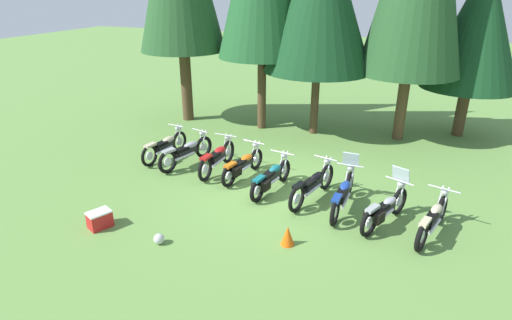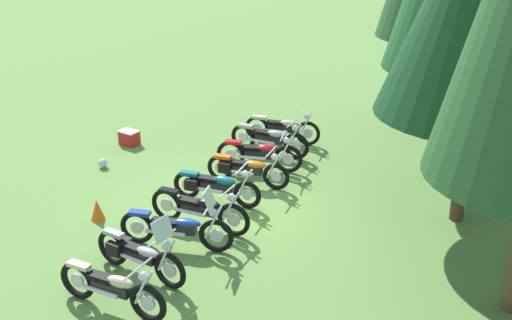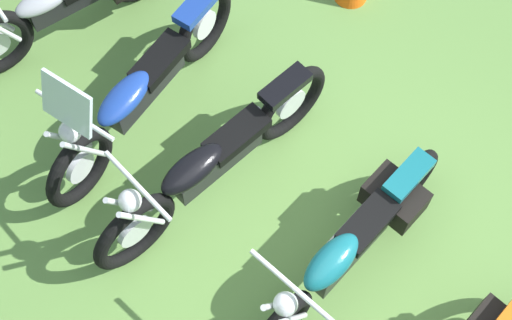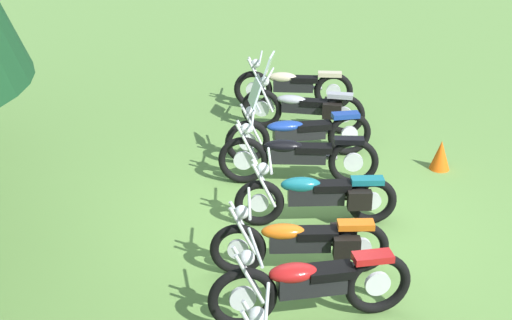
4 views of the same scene
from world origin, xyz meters
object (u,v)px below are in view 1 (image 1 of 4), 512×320
object	(u,v)px
dropped_helmet	(159,239)
motorcycle_0	(165,146)
picnic_cooler	(100,219)
traffic_cone	(288,235)
motorcycle_6	(343,193)
motorcycle_5	(313,184)
motorcycle_8	(433,219)
pine_tree_4	(479,25)
motorcycle_4	(271,177)
motorcycle_2	(217,157)
motorcycle_7	(385,209)
motorcycle_1	(187,152)
motorcycle_3	(242,165)

from	to	relation	value
dropped_helmet	motorcycle_0	bearing A→B (deg)	120.58
picnic_cooler	traffic_cone	bearing A→B (deg)	11.66
motorcycle_6	motorcycle_0	bearing A→B (deg)	80.25
motorcycle_5	dropped_helmet	xyz separation A→B (m)	(-2.77, -3.38, -0.34)
motorcycle_8	pine_tree_4	distance (m)	8.99
motorcycle_4	dropped_helmet	xyz separation A→B (m)	(-1.53, -3.43, -0.31)
traffic_cone	motorcycle_0	bearing A→B (deg)	147.47
motorcycle_2	motorcycle_7	bearing A→B (deg)	-103.15
dropped_helmet	motorcycle_5	bearing A→B (deg)	50.68
motorcycle_1	motorcycle_6	bearing A→B (deg)	-85.66
traffic_cone	pine_tree_4	bearing A→B (deg)	67.22
motorcycle_0	motorcycle_6	world-z (taller)	motorcycle_6
motorcycle_8	pine_tree_4	xyz separation A→B (m)	(1.00, 8.12, 3.73)
motorcycle_7	motorcycle_8	world-z (taller)	motorcycle_7
motorcycle_7	motorcycle_6	bearing A→B (deg)	92.11
motorcycle_1	dropped_helmet	distance (m)	4.59
motorcycle_4	traffic_cone	distance (m)	2.71
motorcycle_3	motorcycle_6	distance (m)	3.33
motorcycle_3	picnic_cooler	xyz separation A→B (m)	(-2.18, -3.87, -0.22)
pine_tree_4	traffic_cone	bearing A→B (deg)	-112.78
motorcycle_4	picnic_cooler	distance (m)	4.68
motorcycle_8	motorcycle_1	bearing A→B (deg)	94.41
motorcycle_7	motorcycle_8	bearing A→B (deg)	-70.86
motorcycle_2	pine_tree_4	xyz separation A→B (m)	(7.36, 6.58, 3.70)
motorcycle_4	motorcycle_7	bearing A→B (deg)	-91.93
pine_tree_4	motorcycle_0	bearing A→B (deg)	-146.73
dropped_helmet	pine_tree_4	bearing A→B (deg)	57.46
motorcycle_1	motorcycle_6	world-z (taller)	motorcycle_6
motorcycle_5	dropped_helmet	distance (m)	4.39
motorcycle_6	dropped_helmet	bearing A→B (deg)	133.14
motorcycle_7	picnic_cooler	distance (m)	7.01
motorcycle_0	motorcycle_7	size ratio (longest dim) A/B	1.11
motorcycle_5	pine_tree_4	distance (m)	9.19
motorcycle_5	traffic_cone	distance (m)	2.36
motorcycle_2	motorcycle_4	world-z (taller)	motorcycle_2
dropped_helmet	motorcycle_6	bearing A→B (deg)	40.73
motorcycle_6	picnic_cooler	bearing A→B (deg)	121.79
motorcycle_2	motorcycle_3	world-z (taller)	motorcycle_2
motorcycle_1	motorcycle_7	xyz separation A→B (m)	(6.43, -1.55, -0.01)
motorcycle_2	traffic_cone	xyz separation A→B (m)	(3.29, -3.12, -0.24)
motorcycle_2	motorcycle_1	bearing A→B (deg)	87.37
motorcycle_8	picnic_cooler	bearing A→B (deg)	125.04
motorcycle_1	motorcycle_3	distance (m)	2.13
picnic_cooler	traffic_cone	world-z (taller)	traffic_cone
motorcycle_5	picnic_cooler	world-z (taller)	motorcycle_5
motorcycle_7	dropped_helmet	size ratio (longest dim) A/B	8.08
motorcycle_5	motorcycle_6	distance (m)	0.91
motorcycle_7	dropped_helmet	distance (m)	5.47
motorcycle_3	traffic_cone	world-z (taller)	motorcycle_3
motorcycle_0	picnic_cooler	size ratio (longest dim) A/B	3.44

